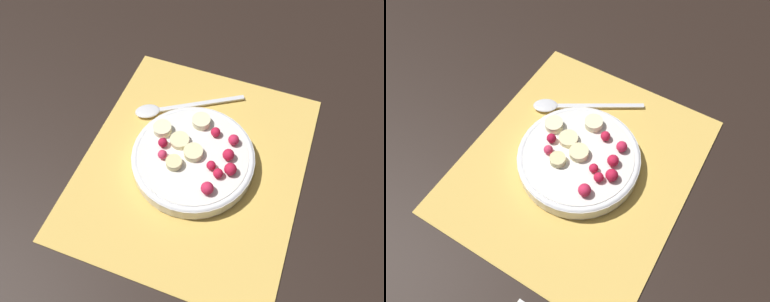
{
  "view_description": "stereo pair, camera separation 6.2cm",
  "coord_description": "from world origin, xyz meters",
  "views": [
    {
      "loc": [
        -0.31,
        -0.11,
        0.57
      ],
      "look_at": [
        0.0,
        0.0,
        0.04
      ],
      "focal_mm": 35.0,
      "sensor_mm": 36.0,
      "label": 1
    },
    {
      "loc": [
        -0.28,
        -0.17,
        0.57
      ],
      "look_at": [
        0.0,
        0.0,
        0.04
      ],
      "focal_mm": 35.0,
      "sensor_mm": 36.0,
      "label": 2
    }
  ],
  "objects": [
    {
      "name": "fruit_bowl",
      "position": [
        0.0,
        0.0,
        0.02
      ],
      "size": [
        0.21,
        0.21,
        0.05
      ],
      "color": "white",
      "rests_on": "placemat"
    },
    {
      "name": "spoon",
      "position": [
        0.09,
        0.09,
        0.01
      ],
      "size": [
        0.13,
        0.19,
        0.01
      ],
      "rotation": [
        0.0,
        0.0,
        2.11
      ],
      "color": "silver",
      "rests_on": "placemat"
    },
    {
      "name": "placemat",
      "position": [
        0.0,
        0.0,
        0.0
      ],
      "size": [
        0.43,
        0.37,
        0.01
      ],
      "color": "#E0B251",
      "rests_on": "ground_plane"
    },
    {
      "name": "ground_plane",
      "position": [
        0.0,
        0.0,
        0.0
      ],
      "size": [
        3.0,
        3.0,
        0.0
      ],
      "primitive_type": "plane",
      "color": "black"
    }
  ]
}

